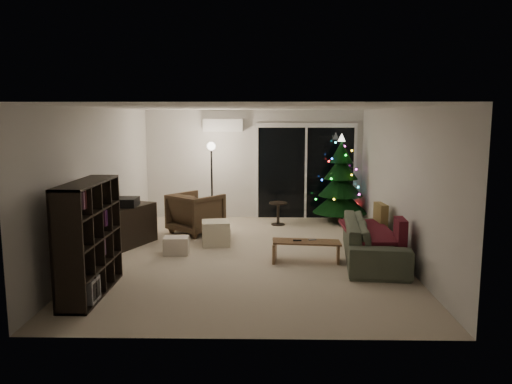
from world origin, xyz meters
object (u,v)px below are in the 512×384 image
bookshelf (75,238)px  armchair (196,213)px  coffee_table (306,251)px  media_cabinet (128,226)px  christmas_tree (341,178)px  sofa (374,240)px

bookshelf → armchair: bearing=93.1°
armchair → coffee_table: size_ratio=0.83×
media_cabinet → armchair: armchair is taller
media_cabinet → christmas_tree: (4.19, 2.15, 0.62)m
coffee_table → media_cabinet: bearing=169.2°
media_cabinet → sofa: bearing=12.7°
sofa → coffee_table: (-1.12, -0.11, -0.17)m
sofa → armchair: bearing=66.0°
sofa → coffee_table: size_ratio=2.12×
christmas_tree → armchair: bearing=-160.2°
armchair → sofa: armchair is taller
armchair → bookshelf: bearing=111.9°
bookshelf → sofa: bearing=41.4°
armchair → coffee_table: (2.08, -2.00, -0.24)m
media_cabinet → bookshelf: bearing=-66.1°
bookshelf → armchair: 3.73m
bookshelf → christmas_tree: christmas_tree is taller
media_cabinet → coffee_table: (3.18, -0.96, -0.19)m
media_cabinet → armchair: size_ratio=1.30×
bookshelf → sofa: (4.30, 1.65, -0.42)m
bookshelf → armchair: (1.10, 3.55, -0.35)m
bookshelf → media_cabinet: bookshelf is taller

